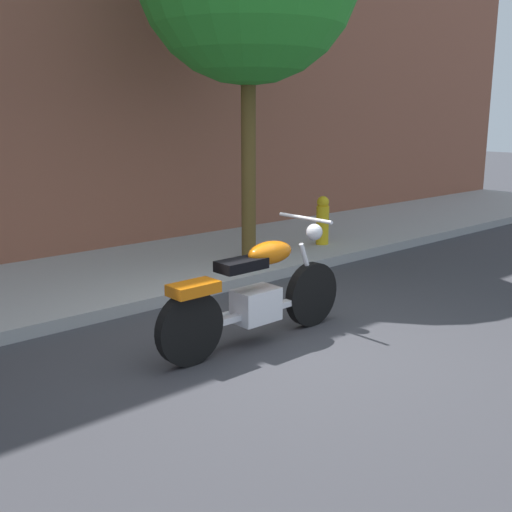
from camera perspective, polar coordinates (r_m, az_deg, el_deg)
name	(u,v)px	position (r m, az deg, el deg)	size (l,w,h in m)	color
ground_plane	(291,342)	(6.02, 3.24, -8.00)	(60.00, 60.00, 0.00)	#38383D
sidewalk	(128,274)	(8.40, -11.82, -1.63)	(23.55, 2.73, 0.14)	#9E9E9E
motorcycle	(255,295)	(5.84, -0.05, -3.60)	(2.23, 0.70, 1.17)	black
fire_hydrant	(322,224)	(9.75, 6.20, 2.94)	(0.20, 0.20, 0.91)	gold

